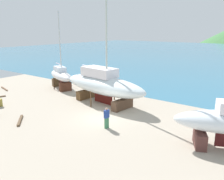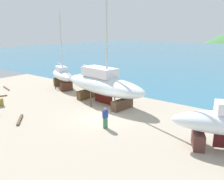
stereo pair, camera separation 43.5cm
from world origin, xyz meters
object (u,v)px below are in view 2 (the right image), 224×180
(sailboat_large_starboard, at_px, (103,84))
(barrel_by_slipway, at_px, (0,102))
(sailboat_small_center, at_px, (62,76))
(worker, at_px, (105,117))

(sailboat_large_starboard, xyz_separation_m, barrel_by_slipway, (-7.91, -7.28, -1.73))
(sailboat_small_center, height_order, barrel_by_slipway, sailboat_small_center)
(barrel_by_slipway, bearing_deg, sailboat_small_center, 94.27)
(sailboat_large_starboard, xyz_separation_m, sailboat_small_center, (-8.58, 1.72, -0.40))
(sailboat_small_center, distance_m, worker, 14.59)
(sailboat_small_center, bearing_deg, sailboat_large_starboard, 11.62)
(sailboat_large_starboard, relative_size, sailboat_small_center, 1.71)
(sailboat_large_starboard, distance_m, worker, 6.71)
(worker, xyz_separation_m, barrel_by_slipway, (-12.28, -2.33, -0.51))
(sailboat_small_center, relative_size, worker, 5.68)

